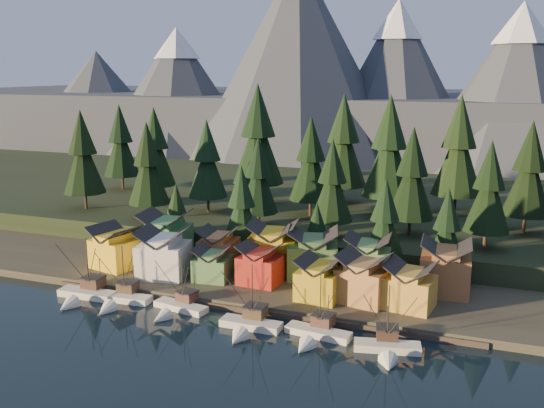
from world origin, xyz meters
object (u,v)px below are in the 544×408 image
(boat_5, at_px, (388,341))
(house_back_0, at_px, (165,235))
(house_front_0, at_px, (115,246))
(house_front_1, at_px, (163,252))
(boat_2, at_px, (176,301))
(boat_1, at_px, (119,293))
(boat_4, at_px, (315,327))
(house_back_1, at_px, (219,247))
(boat_3, at_px, (248,318))
(boat_0, at_px, (83,287))

(boat_5, bearing_deg, house_back_0, 143.05)
(house_front_0, bearing_deg, house_front_1, 6.82)
(boat_2, xyz_separation_m, house_front_0, (-21.99, 13.80, 4.13))
(boat_1, distance_m, boat_4, 38.15)
(boat_4, distance_m, house_front_0, 50.88)
(house_back_1, bearing_deg, boat_2, -90.64)
(boat_3, distance_m, house_front_1, 29.17)
(boat_0, bearing_deg, house_back_1, 49.73)
(house_front_0, bearing_deg, boat_5, -2.29)
(boat_1, bearing_deg, house_front_1, 76.65)
(house_front_0, xyz_separation_m, house_back_0, (7.45, 7.77, 0.99))
(boat_2, height_order, boat_4, boat_4)
(boat_3, height_order, boat_5, boat_3)
(boat_4, xyz_separation_m, house_back_0, (-40.73, 23.62, 5.08))
(boat_3, height_order, house_front_1, house_front_1)
(house_back_1, bearing_deg, boat_5, -36.67)
(house_front_0, bearing_deg, boat_3, -10.69)
(house_back_0, bearing_deg, house_front_1, -69.45)
(boat_5, bearing_deg, boat_0, 165.91)
(boat_3, distance_m, boat_4, 11.30)
(boat_4, bearing_deg, house_front_1, 164.99)
(house_back_0, bearing_deg, boat_5, -32.71)
(boat_2, distance_m, boat_4, 26.27)
(house_front_1, distance_m, house_back_1, 11.91)
(house_front_0, relative_size, house_back_1, 1.26)
(boat_4, height_order, house_front_0, house_front_0)
(boat_1, xyz_separation_m, boat_2, (11.91, 0.11, -0.07))
(boat_0, xyz_separation_m, boat_2, (19.34, 0.77, -0.37))
(boat_0, distance_m, boat_4, 45.55)
(boat_1, distance_m, boat_3, 26.97)
(house_front_0, bearing_deg, boat_0, -66.14)
(house_front_0, distance_m, house_back_0, 10.81)
(boat_0, distance_m, boat_3, 34.31)
(boat_3, relative_size, house_back_0, 1.10)
(house_front_0, bearing_deg, house_back_0, 59.75)
(boat_2, bearing_deg, house_back_1, 104.35)
(boat_3, xyz_separation_m, house_back_1, (-16.55, 23.96, 3.62))
(boat_0, relative_size, boat_5, 1.11)
(boat_2, bearing_deg, boat_3, -0.75)
(boat_4, xyz_separation_m, house_back_1, (-27.82, 23.19, 3.84))
(house_front_1, bearing_deg, boat_3, -40.27)
(boat_3, xyz_separation_m, boat_5, (22.98, -0.37, -0.13))
(boat_2, xyz_separation_m, house_back_1, (-1.63, 21.14, 3.89))
(boat_2, xyz_separation_m, house_back_0, (-14.54, 21.57, 5.12))
(boat_0, relative_size, boat_3, 1.06)
(boat_1, height_order, house_back_1, boat_1)
(house_front_1, bearing_deg, house_back_1, 39.15)
(boat_2, bearing_deg, boat_5, 5.13)
(house_back_1, bearing_deg, house_back_0, 173.03)
(house_front_0, distance_m, house_front_1, 12.45)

